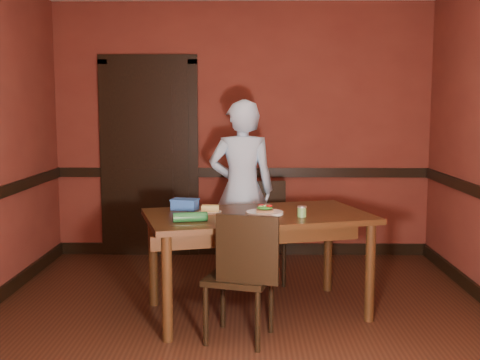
{
  "coord_description": "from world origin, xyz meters",
  "views": [
    {
      "loc": [
        0.06,
        -4.2,
        1.61
      ],
      "look_at": [
        0.0,
        0.35,
        1.05
      ],
      "focal_mm": 45.0,
      "sensor_mm": 36.0,
      "label": 1
    }
  ],
  "objects_px": {
    "person": "(242,190)",
    "chair_far": "(260,233)",
    "dining_table": "(257,264)",
    "sandwich_plate": "(265,211)",
    "chair_near": "(239,275)",
    "cheese_saucer": "(210,210)",
    "sauce_jar": "(302,211)",
    "food_tub": "(185,204)"
  },
  "relations": [
    {
      "from": "person",
      "to": "chair_far",
      "type": "bearing_deg",
      "value": 140.35
    },
    {
      "from": "dining_table",
      "to": "sandwich_plate",
      "type": "bearing_deg",
      "value": -34.08
    },
    {
      "from": "chair_far",
      "to": "chair_near",
      "type": "height_order",
      "value": "chair_far"
    },
    {
      "from": "person",
      "to": "cheese_saucer",
      "type": "relative_size",
      "value": 9.39
    },
    {
      "from": "sauce_jar",
      "to": "person",
      "type": "bearing_deg",
      "value": 112.69
    },
    {
      "from": "person",
      "to": "food_tub",
      "type": "height_order",
      "value": "person"
    },
    {
      "from": "dining_table",
      "to": "food_tub",
      "type": "bearing_deg",
      "value": 148.57
    },
    {
      "from": "dining_table",
      "to": "person",
      "type": "bearing_deg",
      "value": 81.98
    },
    {
      "from": "food_tub",
      "to": "chair_near",
      "type": "bearing_deg",
      "value": -43.9
    },
    {
      "from": "dining_table",
      "to": "chair_near",
      "type": "xyz_separation_m",
      "value": [
        -0.13,
        -0.53,
        0.06
      ]
    },
    {
      "from": "sauce_jar",
      "to": "dining_table",
      "type": "bearing_deg",
      "value": 158.03
    },
    {
      "from": "person",
      "to": "dining_table",
      "type": "bearing_deg",
      "value": 94.11
    },
    {
      "from": "dining_table",
      "to": "person",
      "type": "xyz_separation_m",
      "value": [
        -0.13,
        0.97,
        0.44
      ]
    },
    {
      "from": "chair_far",
      "to": "sauce_jar",
      "type": "xyz_separation_m",
      "value": [
        0.29,
        -0.98,
        0.37
      ]
    },
    {
      "from": "chair_near",
      "to": "sauce_jar",
      "type": "xyz_separation_m",
      "value": [
        0.46,
        0.4,
        0.38
      ]
    },
    {
      "from": "person",
      "to": "chair_near",
      "type": "bearing_deg",
      "value": 86.33
    },
    {
      "from": "chair_near",
      "to": "cheese_saucer",
      "type": "xyz_separation_m",
      "value": [
        -0.23,
        0.57,
        0.36
      ]
    },
    {
      "from": "person",
      "to": "cheese_saucer",
      "type": "distance_m",
      "value": 0.96
    },
    {
      "from": "sandwich_plate",
      "to": "sauce_jar",
      "type": "xyz_separation_m",
      "value": [
        0.27,
        -0.11,
        0.02
      ]
    },
    {
      "from": "dining_table",
      "to": "sauce_jar",
      "type": "relative_size",
      "value": 20.57
    },
    {
      "from": "person",
      "to": "sauce_jar",
      "type": "distance_m",
      "value": 1.19
    },
    {
      "from": "food_tub",
      "to": "sauce_jar",
      "type": "bearing_deg",
      "value": -4.46
    },
    {
      "from": "dining_table",
      "to": "sauce_jar",
      "type": "distance_m",
      "value": 0.56
    },
    {
      "from": "sandwich_plate",
      "to": "sauce_jar",
      "type": "relative_size",
      "value": 3.48
    },
    {
      "from": "person",
      "to": "food_tub",
      "type": "bearing_deg",
      "value": 57.48
    },
    {
      "from": "sauce_jar",
      "to": "food_tub",
      "type": "bearing_deg",
      "value": 162.0
    },
    {
      "from": "sandwich_plate",
      "to": "dining_table",
      "type": "bearing_deg",
      "value": 161.7
    },
    {
      "from": "cheese_saucer",
      "to": "sauce_jar",
      "type": "bearing_deg",
      "value": -13.88
    },
    {
      "from": "person",
      "to": "sandwich_plate",
      "type": "relative_size",
      "value": 5.87
    },
    {
      "from": "sandwich_plate",
      "to": "food_tub",
      "type": "xyz_separation_m",
      "value": [
        -0.63,
        0.18,
        0.02
      ]
    },
    {
      "from": "chair_far",
      "to": "cheese_saucer",
      "type": "relative_size",
      "value": 5.13
    },
    {
      "from": "chair_near",
      "to": "person",
      "type": "bearing_deg",
      "value": -73.79
    },
    {
      "from": "dining_table",
      "to": "chair_far",
      "type": "xyz_separation_m",
      "value": [
        0.04,
        0.84,
        0.06
      ]
    },
    {
      "from": "dining_table",
      "to": "sandwich_plate",
      "type": "height_order",
      "value": "sandwich_plate"
    },
    {
      "from": "sauce_jar",
      "to": "cheese_saucer",
      "type": "distance_m",
      "value": 0.72
    },
    {
      "from": "sauce_jar",
      "to": "chair_near",
      "type": "bearing_deg",
      "value": -138.95
    },
    {
      "from": "dining_table",
      "to": "food_tub",
      "type": "xyz_separation_m",
      "value": [
        -0.58,
        0.16,
        0.44
      ]
    },
    {
      "from": "chair_far",
      "to": "person",
      "type": "distance_m",
      "value": 0.43
    },
    {
      "from": "sandwich_plate",
      "to": "food_tub",
      "type": "bearing_deg",
      "value": 164.11
    },
    {
      "from": "cheese_saucer",
      "to": "dining_table",
      "type": "bearing_deg",
      "value": -6.1
    },
    {
      "from": "dining_table",
      "to": "person",
      "type": "distance_m",
      "value": 1.07
    },
    {
      "from": "chair_far",
      "to": "person",
      "type": "height_order",
      "value": "person"
    }
  ]
}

